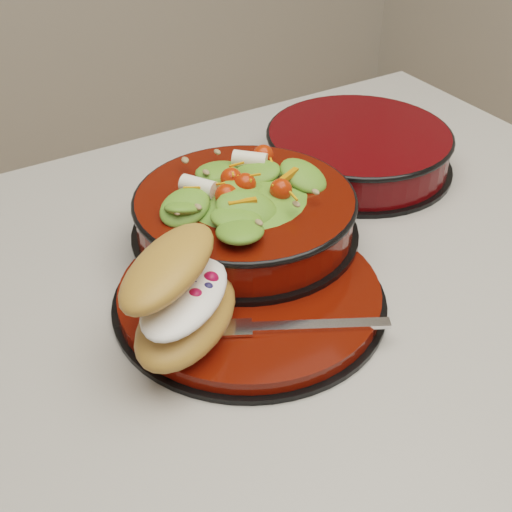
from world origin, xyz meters
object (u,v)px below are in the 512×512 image
extra_bowl (358,148)px  dinner_plate (251,295)px  croissant (182,296)px  fork (292,326)px  salad_bowl (245,206)px

extra_bowl → dinner_plate: bearing=-147.8°
croissant → extra_bowl: bearing=-10.7°
dinner_plate → extra_bowl: bearing=32.2°
fork → extra_bowl: bearing=-19.4°
fork → dinner_plate: bearing=30.4°
salad_bowl → fork: (-0.04, -0.16, -0.04)m
dinner_plate → salad_bowl: bearing=62.7°
fork → extra_bowl: 0.36m
salad_bowl → extra_bowl: salad_bowl is taller
croissant → fork: (0.09, -0.05, -0.04)m
dinner_plate → extra_bowl: extra_bowl is taller
salad_bowl → croissant: salad_bowl is taller
fork → salad_bowl: bearing=13.5°
salad_bowl → extra_bowl: bearing=20.5°
salad_bowl → extra_bowl: (0.23, 0.08, -0.03)m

